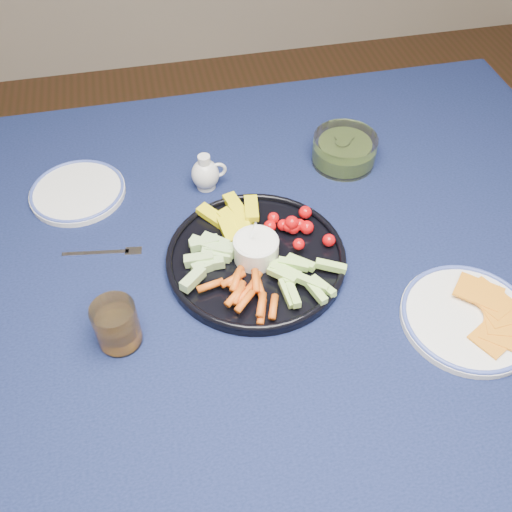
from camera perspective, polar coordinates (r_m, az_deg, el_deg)
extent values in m
plane|color=#502F1B|center=(1.68, -3.57, -17.19)|extent=(4.00, 4.00, 0.00)
cylinder|color=#4C3019|center=(1.79, 16.72, 5.08)|extent=(0.07, 0.07, 0.70)
cube|color=#4C3019|center=(1.06, -5.38, -1.13)|extent=(1.60, 1.00, 0.04)
cube|color=black|center=(1.05, -5.47, -0.31)|extent=(1.66, 1.06, 0.01)
cube|color=black|center=(1.54, -8.12, 10.73)|extent=(1.66, 0.01, 0.30)
cylinder|color=black|center=(1.03, 0.00, -0.38)|extent=(0.32, 0.32, 0.01)
torus|color=black|center=(1.02, 0.00, 0.01)|extent=(0.32, 0.32, 0.01)
cylinder|color=white|center=(1.01, 0.00, 0.68)|extent=(0.08, 0.08, 0.04)
cylinder|color=white|center=(0.99, 0.00, 1.37)|extent=(0.07, 0.07, 0.01)
cylinder|color=silver|center=(1.18, -5.00, 7.07)|extent=(0.04, 0.04, 0.01)
ellipsoid|color=silver|center=(1.16, -5.10, 8.14)|extent=(0.06, 0.06, 0.06)
cylinder|color=silver|center=(1.14, -5.21, 9.41)|extent=(0.02, 0.02, 0.02)
torus|color=silver|center=(1.16, -3.82, 8.58)|extent=(0.04, 0.01, 0.04)
torus|color=#3D4EAB|center=(1.15, -5.17, 8.97)|extent=(0.03, 0.03, 0.00)
cylinder|color=silver|center=(1.23, 8.82, 10.45)|extent=(0.13, 0.13, 0.06)
cylinder|color=#4D661D|center=(1.24, 8.76, 10.04)|extent=(0.11, 0.11, 0.03)
cylinder|color=white|center=(1.01, 20.40, -5.89)|extent=(0.22, 0.22, 0.01)
torus|color=#3D4EAB|center=(1.01, 20.51, -5.65)|extent=(0.22, 0.22, 0.01)
cylinder|color=silver|center=(0.93, -13.76, -6.70)|extent=(0.07, 0.07, 0.08)
cylinder|color=orange|center=(0.94, -13.56, -7.35)|extent=(0.06, 0.06, 0.04)
cube|color=white|center=(1.09, -15.74, 0.26)|extent=(0.12, 0.03, 0.00)
cube|color=white|center=(1.07, -12.14, 0.45)|extent=(0.03, 0.02, 0.00)
cube|color=white|center=(1.05, 21.77, -4.43)|extent=(0.12, 0.04, 0.00)
cylinder|color=white|center=(1.21, -17.39, 6.10)|extent=(0.19, 0.19, 0.01)
torus|color=#3D4EAB|center=(1.21, -17.46, 6.33)|extent=(0.19, 0.19, 0.01)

